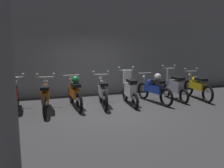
{
  "coord_description": "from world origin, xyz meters",
  "views": [
    {
      "loc": [
        -2.04,
        -6.79,
        2.03
      ],
      "look_at": [
        0.31,
        0.51,
        0.75
      ],
      "focal_mm": 37.14,
      "sensor_mm": 36.0,
      "label": 1
    }
  ],
  "objects_px": {
    "motorbike_slot_5": "(130,90)",
    "motorbike_slot_7": "(174,86)",
    "motorbike_slot_6": "(154,88)",
    "motorbike_slot_1": "(13,96)",
    "motorbike_slot_4": "(103,92)",
    "motorbike_slot_2": "(46,96)",
    "motorbike_slot_3": "(75,92)",
    "motorbike_slot_8": "(197,86)"
  },
  "relations": [
    {
      "from": "motorbike_slot_2",
      "to": "motorbike_slot_5",
      "type": "height_order",
      "value": "motorbike_slot_5"
    },
    {
      "from": "motorbike_slot_3",
      "to": "motorbike_slot_6",
      "type": "distance_m",
      "value": 2.79
    },
    {
      "from": "motorbike_slot_5",
      "to": "motorbike_slot_6",
      "type": "bearing_deg",
      "value": -1.07
    },
    {
      "from": "motorbike_slot_7",
      "to": "motorbike_slot_2",
      "type": "bearing_deg",
      "value": -178.07
    },
    {
      "from": "motorbike_slot_7",
      "to": "motorbike_slot_4",
      "type": "bearing_deg",
      "value": -179.81
    },
    {
      "from": "motorbike_slot_2",
      "to": "motorbike_slot_3",
      "type": "height_order",
      "value": "motorbike_slot_2"
    },
    {
      "from": "motorbike_slot_6",
      "to": "motorbike_slot_2",
      "type": "bearing_deg",
      "value": -179.74
    },
    {
      "from": "motorbike_slot_3",
      "to": "motorbike_slot_8",
      "type": "xyz_separation_m",
      "value": [
        4.65,
        -0.15,
        -0.03
      ]
    },
    {
      "from": "motorbike_slot_4",
      "to": "motorbike_slot_5",
      "type": "relative_size",
      "value": 1.16
    },
    {
      "from": "motorbike_slot_4",
      "to": "motorbike_slot_8",
      "type": "relative_size",
      "value": 1.0
    },
    {
      "from": "motorbike_slot_3",
      "to": "motorbike_slot_6",
      "type": "xyz_separation_m",
      "value": [
        2.79,
        -0.18,
        0.0
      ]
    },
    {
      "from": "motorbike_slot_4",
      "to": "motorbike_slot_6",
      "type": "relative_size",
      "value": 1.0
    },
    {
      "from": "motorbike_slot_1",
      "to": "motorbike_slot_6",
      "type": "relative_size",
      "value": 1.01
    },
    {
      "from": "motorbike_slot_7",
      "to": "motorbike_slot_8",
      "type": "bearing_deg",
      "value": -6.69
    },
    {
      "from": "motorbike_slot_5",
      "to": "motorbike_slot_6",
      "type": "distance_m",
      "value": 0.92
    },
    {
      "from": "motorbike_slot_1",
      "to": "motorbike_slot_5",
      "type": "bearing_deg",
      "value": -2.54
    },
    {
      "from": "motorbike_slot_4",
      "to": "motorbike_slot_8",
      "type": "height_order",
      "value": "same"
    },
    {
      "from": "motorbike_slot_3",
      "to": "motorbike_slot_4",
      "type": "bearing_deg",
      "value": -3.16
    },
    {
      "from": "motorbike_slot_2",
      "to": "motorbike_slot_5",
      "type": "relative_size",
      "value": 1.16
    },
    {
      "from": "motorbike_slot_1",
      "to": "motorbike_slot_2",
      "type": "distance_m",
      "value": 0.95
    },
    {
      "from": "motorbike_slot_1",
      "to": "motorbike_slot_7",
      "type": "height_order",
      "value": "motorbike_slot_7"
    },
    {
      "from": "motorbike_slot_2",
      "to": "motorbike_slot_7",
      "type": "height_order",
      "value": "motorbike_slot_7"
    },
    {
      "from": "motorbike_slot_1",
      "to": "motorbike_slot_2",
      "type": "bearing_deg",
      "value": -12.09
    },
    {
      "from": "motorbike_slot_5",
      "to": "motorbike_slot_7",
      "type": "relative_size",
      "value": 1.0
    },
    {
      "from": "motorbike_slot_1",
      "to": "motorbike_slot_4",
      "type": "relative_size",
      "value": 1.01
    },
    {
      "from": "motorbike_slot_2",
      "to": "motorbike_slot_6",
      "type": "relative_size",
      "value": 1.01
    },
    {
      "from": "motorbike_slot_4",
      "to": "motorbike_slot_3",
      "type": "bearing_deg",
      "value": 176.84
    },
    {
      "from": "motorbike_slot_4",
      "to": "motorbike_slot_7",
      "type": "xyz_separation_m",
      "value": [
        2.79,
        0.01,
        0.04
      ]
    },
    {
      "from": "motorbike_slot_2",
      "to": "motorbike_slot_4",
      "type": "height_order",
      "value": "same"
    },
    {
      "from": "motorbike_slot_1",
      "to": "motorbike_slot_6",
      "type": "bearing_deg",
      "value": -2.25
    },
    {
      "from": "motorbike_slot_3",
      "to": "motorbike_slot_5",
      "type": "height_order",
      "value": "motorbike_slot_5"
    },
    {
      "from": "motorbike_slot_2",
      "to": "motorbike_slot_3",
      "type": "xyz_separation_m",
      "value": [
        0.93,
        0.2,
        0.03
      ]
    },
    {
      "from": "motorbike_slot_1",
      "to": "motorbike_slot_4",
      "type": "xyz_separation_m",
      "value": [
        2.79,
        -0.05,
        -0.04
      ]
    },
    {
      "from": "motorbike_slot_6",
      "to": "motorbike_slot_8",
      "type": "height_order",
      "value": "motorbike_slot_8"
    },
    {
      "from": "motorbike_slot_3",
      "to": "motorbike_slot_5",
      "type": "bearing_deg",
      "value": -5.05
    },
    {
      "from": "motorbike_slot_2",
      "to": "motorbike_slot_5",
      "type": "bearing_deg",
      "value": 0.7
    },
    {
      "from": "motorbike_slot_3",
      "to": "motorbike_slot_7",
      "type": "relative_size",
      "value": 1.16
    },
    {
      "from": "motorbike_slot_1",
      "to": "motorbike_slot_3",
      "type": "distance_m",
      "value": 1.86
    },
    {
      "from": "motorbike_slot_5",
      "to": "motorbike_slot_2",
      "type": "bearing_deg",
      "value": -179.3
    },
    {
      "from": "motorbike_slot_5",
      "to": "motorbike_slot_7",
      "type": "bearing_deg",
      "value": 3.77
    },
    {
      "from": "motorbike_slot_1",
      "to": "motorbike_slot_4",
      "type": "height_order",
      "value": "same"
    },
    {
      "from": "motorbike_slot_2",
      "to": "motorbike_slot_7",
      "type": "distance_m",
      "value": 4.65
    }
  ]
}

